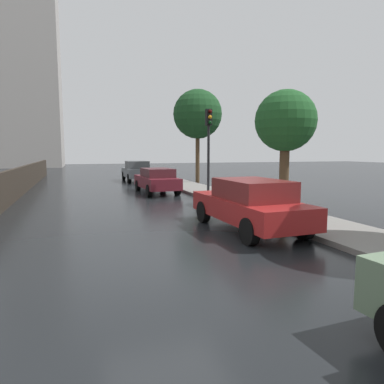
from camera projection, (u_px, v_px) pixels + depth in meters
The scene contains 9 objects.
ground at pixel (168, 266), 6.72m from camera, with size 120.00×120.00×0.00m, color black.
sidewalk_strip at pixel (371, 241), 8.36m from camera, with size 2.20×60.00×0.14m, color gray.
car_maroon_near_kerb at pixel (157, 180), 18.65m from camera, with size 1.80×4.22×1.34m.
car_grey_mid_road at pixel (137, 171), 26.11m from camera, with size 1.87×4.54×1.53m.
car_red_far_ahead at pixel (249, 204), 9.73m from camera, with size 1.88×4.43×1.46m.
traffic_light at pixel (209, 136), 16.04m from camera, with size 0.26×0.39×4.05m.
street_tree_mid at pixel (198, 114), 23.94m from camera, with size 3.39×3.39×6.53m.
street_tree_far at pixel (286, 122), 14.06m from camera, with size 2.50×2.50×4.74m.
distant_tower at pixel (26, 69), 49.72m from camera, with size 9.33×9.85×32.23m.
Camera 1 is at (-1.66, -6.31, 2.22)m, focal length 32.24 mm.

